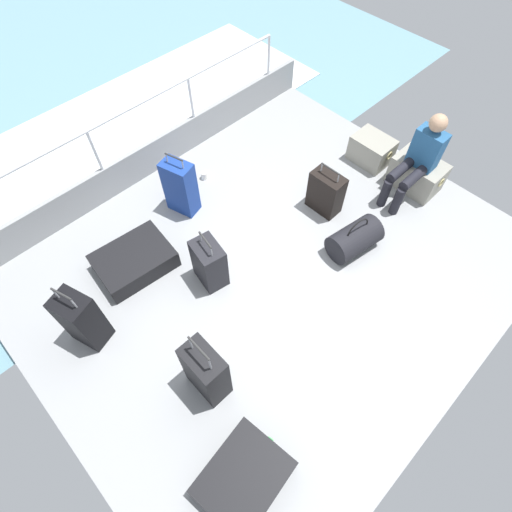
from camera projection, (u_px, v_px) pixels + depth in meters
The scene contains 16 objects.
ground_plane at pixel (273, 268), 4.62m from camera, with size 4.40×5.20×0.06m, color #939699.
gunwale_port at pixel (154, 155), 5.27m from camera, with size 0.06×5.20×0.45m, color #939699.
railing_port at pixel (144, 119), 4.81m from camera, with size 0.04×4.20×1.02m.
sea_wake at pixel (106, 137), 6.31m from camera, with size 12.00×12.00×0.01m.
cargo_crate_0 at pixel (371, 150), 5.40m from camera, with size 0.55×0.39×0.35m.
cargo_crate_1 at pixel (417, 174), 5.12m from camera, with size 0.65×0.41×0.40m.
passenger_seated at pixel (419, 158), 4.73m from camera, with size 0.34×0.66×1.10m.
suitcase_0 at pixel (82, 319), 3.85m from camera, with size 0.40×0.35×0.87m.
suitcase_1 at pixel (326, 193), 4.85m from camera, with size 0.40×0.24×0.66m.
suitcase_2 at pixel (134, 261), 4.50m from camera, with size 0.68×0.86×0.23m.
suitcase_3 at pixel (206, 372), 3.57m from camera, with size 0.40×0.25×0.93m.
suitcase_4 at pixel (244, 478), 3.33m from camera, with size 0.66×0.78×0.21m.
suitcase_5 at pixel (209, 264), 4.27m from camera, with size 0.40×0.31×0.72m.
suitcase_6 at pixel (180, 187), 4.78m from camera, with size 0.40×0.31×0.83m.
duffel_bag at pixel (354, 239), 4.59m from camera, with size 0.43×0.64×0.50m.
paper_cup at pixel (204, 175), 5.31m from camera, with size 0.08×0.08×0.10m, color white.
Camera 1 is at (1.62, -1.85, 3.88)m, focal length 28.69 mm.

